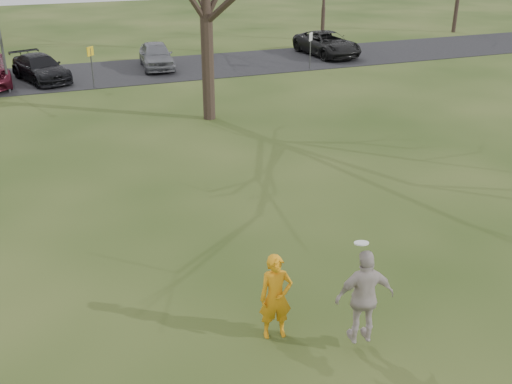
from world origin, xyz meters
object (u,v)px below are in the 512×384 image
(car_3, at_px, (41,68))
(car_6, at_px, (327,44))
(player_defender, at_px, (276,297))
(car_4, at_px, (156,55))
(catching_play, at_px, (365,297))

(car_3, xyz_separation_m, car_6, (17.09, 0.74, 0.06))
(player_defender, height_order, car_4, player_defender)
(player_defender, height_order, car_3, player_defender)
(car_3, xyz_separation_m, catching_play, (4.85, -25.02, 0.51))
(player_defender, distance_m, car_6, 28.26)
(car_3, relative_size, car_6, 0.88)
(player_defender, relative_size, catching_play, 0.87)
(car_4, xyz_separation_m, car_6, (10.77, -0.16, -0.00))
(player_defender, bearing_deg, car_3, 107.31)
(catching_play, bearing_deg, car_3, 100.96)
(player_defender, height_order, car_6, player_defender)
(car_6, bearing_deg, catching_play, -120.53)
(car_6, bearing_deg, player_defender, -123.91)
(car_6, distance_m, catching_play, 28.52)
(car_3, distance_m, catching_play, 25.49)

